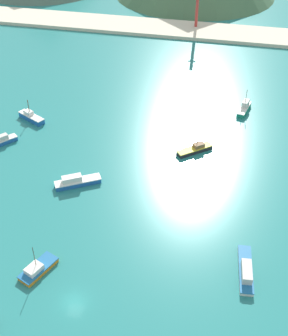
% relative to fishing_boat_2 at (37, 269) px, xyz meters
% --- Properties ---
extents(ground, '(260.00, 280.00, 0.50)m').
position_rel_fishing_boat_2_xyz_m(ground, '(8.41, 25.31, -0.93)').
color(ground, teal).
extents(fishing_boat_2, '(5.56, 7.92, 6.29)m').
position_rel_fishing_boat_2_xyz_m(fishing_boat_2, '(0.00, 0.00, 0.00)').
color(fishing_boat_2, orange).
rests_on(fishing_boat_2, ground).
extents(fishing_boat_5, '(8.43, 7.56, 5.53)m').
position_rel_fishing_boat_2_xyz_m(fishing_boat_5, '(22.33, 42.41, 0.02)').
color(fishing_boat_5, '#232328').
rests_on(fishing_boat_5, ground).
extents(fishing_boat_7, '(7.43, 8.29, 2.36)m').
position_rel_fishing_boat_2_xyz_m(fishing_boat_7, '(-24.67, 34.92, 0.12)').
color(fishing_boat_7, '#1E5BA8').
rests_on(fishing_boat_7, ground).
extents(fishing_boat_8, '(3.32, 11.03, 2.30)m').
position_rel_fishing_boat_2_xyz_m(fishing_boat_8, '(35.82, 7.47, 0.16)').
color(fishing_boat_8, silver).
rests_on(fishing_boat_8, ground).
extents(fishing_boat_9, '(9.90, 7.15, 2.51)m').
position_rel_fishing_boat_2_xyz_m(fishing_boat_9, '(-1.24, 24.36, 0.25)').
color(fishing_boat_9, '#1E5BA8').
rests_on(fishing_boat_9, ground).
extents(fishing_boat_10, '(8.37, 5.78, 5.85)m').
position_rel_fishing_boat_2_xyz_m(fishing_boat_10, '(-21.82, 47.36, 0.22)').
color(fishing_boat_10, '#1E5BA8').
rests_on(fishing_boat_10, ground).
extents(fishing_boat_13, '(3.67, 8.13, 6.52)m').
position_rel_fishing_boat_2_xyz_m(fishing_boat_13, '(32.93, 64.11, 0.35)').
color(fishing_boat_13, '#198466').
rests_on(fishing_boat_13, ground).
extents(beach_strip, '(247.00, 16.63, 1.20)m').
position_rel_fishing_boat_2_xyz_m(beach_strip, '(8.41, 118.66, -0.08)').
color(beach_strip, beige).
rests_on(beach_strip, ground).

